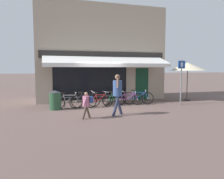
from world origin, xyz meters
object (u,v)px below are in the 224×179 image
object	(u,v)px
parking_sign	(181,77)
cafe_parasol	(188,67)
bicycle_black	(85,101)
litter_bin	(55,100)
bicycle_purple	(129,99)
bicycle_silver	(68,101)
pedestrian_child	(87,102)
bicycle_red	(99,100)
pedestrian_adult	(117,90)
bicycle_blue	(138,98)
bicycle_green	(115,99)

from	to	relation	value
parking_sign	cafe_parasol	bearing A→B (deg)	44.32
bicycle_black	litter_bin	distance (m)	1.56
bicycle_purple	parking_sign	xyz separation A→B (m)	(2.90, -0.76, 1.21)
bicycle_silver	pedestrian_child	distance (m)	2.58
bicycle_black	pedestrian_child	size ratio (longest dim) A/B	1.55
bicycle_red	parking_sign	bearing A→B (deg)	-36.24
parking_sign	cafe_parasol	world-z (taller)	parking_sign
cafe_parasol	parking_sign	bearing A→B (deg)	-135.68
bicycle_purple	litter_bin	size ratio (longest dim) A/B	1.60
bicycle_silver	bicycle_red	world-z (taller)	bicycle_silver
bicycle_black	pedestrian_adult	size ratio (longest dim) A/B	0.95
bicycle_purple	bicycle_black	bearing A→B (deg)	-159.05
bicycle_black	bicycle_red	xyz separation A→B (m)	(0.79, 0.11, -0.02)
pedestrian_adult	cafe_parasol	bearing A→B (deg)	-159.22
bicycle_silver	pedestrian_child	world-z (taller)	pedestrian_child
pedestrian_adult	bicycle_red	bearing A→B (deg)	-90.55
cafe_parasol	bicycle_blue	bearing A→B (deg)	-171.69
bicycle_purple	pedestrian_child	distance (m)	3.94
bicycle_red	pedestrian_adult	world-z (taller)	pedestrian_adult
bicycle_purple	litter_bin	world-z (taller)	litter_bin
bicycle_black	cafe_parasol	bearing A→B (deg)	-5.16
bicycle_blue	pedestrian_child	distance (m)	4.45
bicycle_blue	cafe_parasol	xyz separation A→B (m)	(3.69, 0.54, 1.81)
bicycle_red	bicycle_blue	distance (m)	2.35
bicycle_black	bicycle_purple	bearing A→B (deg)	-7.96
bicycle_black	pedestrian_adult	distance (m)	2.59
bicycle_silver	bicycle_green	bearing A→B (deg)	1.45
bicycle_red	pedestrian_child	size ratio (longest dim) A/B	1.41
bicycle_red	bicycle_green	bearing A→B (deg)	-23.16
bicycle_blue	bicycle_green	bearing A→B (deg)	-162.96
pedestrian_adult	cafe_parasol	xyz separation A→B (m)	(5.77, 3.02, 1.07)
bicycle_blue	bicycle_purple	bearing A→B (deg)	-158.48
bicycle_red	pedestrian_child	world-z (taller)	pedestrian_child
bicycle_green	pedestrian_adult	size ratio (longest dim) A/B	0.88
parking_sign	litter_bin	bearing A→B (deg)	175.58
bicycle_red	pedestrian_child	distance (m)	2.88
bicycle_silver	bicycle_purple	world-z (taller)	bicycle_silver
litter_bin	parking_sign	world-z (taller)	parking_sign
parking_sign	cafe_parasol	distance (m)	2.05
bicycle_black	pedestrian_child	world-z (taller)	pedestrian_child
bicycle_blue	pedestrian_adult	world-z (taller)	pedestrian_adult
bicycle_silver	bicycle_blue	bearing A→B (deg)	0.60
bicycle_silver	bicycle_red	bearing A→B (deg)	1.33
bicycle_blue	cafe_parasol	distance (m)	4.14
litter_bin	bicycle_green	bearing A→B (deg)	4.25
bicycle_red	bicycle_purple	world-z (taller)	bicycle_red
bicycle_green	pedestrian_child	xyz separation A→B (m)	(-2.08, -2.69, 0.32)
litter_bin	bicycle_purple	bearing A→B (deg)	3.07
bicycle_silver	bicycle_black	bearing A→B (deg)	-2.19
bicycle_blue	parking_sign	xyz separation A→B (m)	(2.29, -0.82, 1.19)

